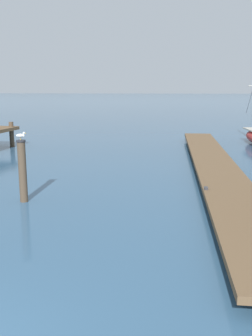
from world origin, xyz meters
name	(u,v)px	position (x,y,z in m)	size (l,w,h in m)	color
floating_dock	(215,166)	(5.67, 12.72, 0.36)	(2.27, 22.43, 0.53)	brown
mooring_piling	(22,170)	(-1.21, 7.92, 1.07)	(0.30, 0.30, 2.06)	#4C3D2D
perched_seagull	(20,135)	(-1.22, 7.92, 2.21)	(0.38, 0.14, 0.26)	gold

